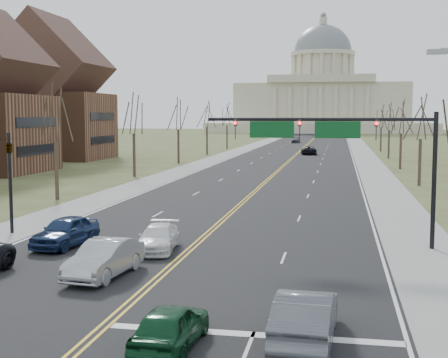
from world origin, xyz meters
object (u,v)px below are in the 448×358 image
at_px(signal_mast, 336,139).
at_px(car_sb_inner_lead, 104,259).
at_px(car_nb_outer_lead, 306,316).
at_px(car_far_nb, 309,150).
at_px(signal_left, 10,171).
at_px(car_sb_inner_second, 158,238).
at_px(car_nb_inner_lead, 171,326).
at_px(car_far_sb, 296,140).
at_px(car_sb_outer_second, 65,231).

height_order(signal_mast, car_sb_inner_lead, signal_mast).
xyz_separation_m(car_nb_outer_lead, car_far_nb, (-4.45, 93.90, -0.05)).
bearing_deg(signal_mast, car_sb_inner_lead, -138.98).
height_order(signal_left, car_nb_outer_lead, signal_left).
height_order(car_sb_inner_second, car_far_nb, car_far_nb).
xyz_separation_m(car_nb_outer_lead, car_sb_inner_second, (-8.24, 11.79, -0.15)).
bearing_deg(car_nb_inner_lead, car_far_sb, -84.41).
bearing_deg(car_sb_inner_lead, signal_mast, 47.02).
relative_size(car_sb_inner_lead, car_sb_inner_second, 1.07).
distance_m(car_nb_outer_lead, car_sb_outer_second, 17.93).
distance_m(signal_left, car_nb_inner_lead, 21.66).
distance_m(car_sb_outer_second, car_far_nb, 82.49).
relative_size(signal_left, car_far_sb, 1.29).
height_order(car_nb_outer_lead, car_sb_inner_lead, car_nb_outer_lead).
bearing_deg(car_far_nb, car_nb_outer_lead, 86.81).
relative_size(car_sb_inner_second, car_far_nb, 0.83).
distance_m(signal_mast, signal_left, 19.06).
distance_m(car_sb_inner_lead, car_sb_inner_second, 5.56).
xyz_separation_m(signal_left, car_nb_inner_lead, (14.20, -16.08, -3.02)).
bearing_deg(car_nb_outer_lead, car_far_sb, -83.20).
height_order(car_nb_inner_lead, car_sb_inner_second, car_nb_inner_lead).
bearing_deg(car_sb_outer_second, signal_left, 155.70).
bearing_deg(car_far_sb, car_nb_outer_lead, -80.88).
height_order(signal_mast, car_sb_inner_second, signal_mast).
xyz_separation_m(car_sb_outer_second, car_far_nb, (8.96, 82.00, -0.05)).
height_order(signal_mast, signal_left, signal_mast).
height_order(signal_mast, car_nb_outer_lead, signal_mast).
bearing_deg(car_sb_inner_lead, car_nb_outer_lead, -28.86).
relative_size(signal_mast, car_far_sb, 2.61).
height_order(signal_left, car_far_nb, signal_left).
xyz_separation_m(car_nb_inner_lead, car_far_nb, (-0.48, 95.16, 0.08)).
bearing_deg(car_far_nb, car_far_sb, -89.18).
relative_size(car_nb_inner_lead, car_nb_outer_lead, 0.81).
relative_size(car_sb_inner_second, car_far_sb, 0.98).
relative_size(car_nb_inner_lead, car_far_nb, 0.73).
distance_m(car_nb_inner_lead, car_nb_outer_lead, 4.17).
height_order(car_nb_outer_lead, car_sb_outer_second, car_nb_outer_lead).
distance_m(signal_left, car_sb_inner_second, 10.82).
height_order(car_sb_inner_second, car_far_sb, car_far_sb).
distance_m(car_nb_outer_lead, car_sb_inner_second, 14.38).
height_order(car_sb_inner_lead, car_sb_inner_second, car_sb_inner_lead).
bearing_deg(car_far_nb, car_sb_outer_second, 77.86).
distance_m(car_sb_outer_second, car_far_sb, 128.86).
xyz_separation_m(car_sb_outer_second, car_far_sb, (3.44, 128.81, -0.02)).
height_order(signal_mast, car_far_nb, signal_mast).
bearing_deg(car_sb_outer_second, car_sb_inner_lead, -44.79).
distance_m(car_sb_inner_second, car_far_sb, 128.93).
relative_size(signal_mast, signal_left, 2.02).
bearing_deg(car_sb_outer_second, car_nb_inner_lead, -47.15).
bearing_deg(car_far_sb, car_sb_inner_lead, -84.53).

